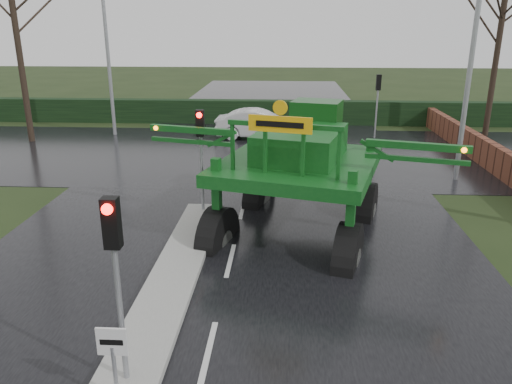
# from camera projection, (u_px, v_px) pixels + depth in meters

# --- Properties ---
(ground) EXTENTS (140.00, 140.00, 0.00)m
(ground) POSITION_uv_depth(u_px,v_px,m) (208.00, 352.00, 9.74)
(ground) COLOR black
(ground) RESTS_ON ground
(road_main) EXTENTS (14.00, 80.00, 0.02)m
(road_main) POSITION_uv_depth(u_px,v_px,m) (247.00, 191.00, 19.21)
(road_main) COLOR black
(road_main) RESTS_ON ground
(road_cross) EXTENTS (80.00, 12.00, 0.02)m
(road_cross) POSITION_uv_depth(u_px,v_px,m) (256.00, 153.00, 24.89)
(road_cross) COLOR black
(road_cross) RESTS_ON ground
(median_island) EXTENTS (1.20, 10.00, 0.16)m
(median_island) POSITION_uv_depth(u_px,v_px,m) (175.00, 274.00, 12.63)
(median_island) COLOR gray
(median_island) RESTS_ON ground
(hedge_row) EXTENTS (44.00, 0.90, 1.50)m
(hedge_row) POSITION_uv_depth(u_px,v_px,m) (263.00, 112.00, 32.22)
(hedge_row) COLOR black
(hedge_row) RESTS_ON ground
(brick_wall) EXTENTS (0.40, 20.00, 1.20)m
(brick_wall) POSITION_uv_depth(u_px,v_px,m) (473.00, 144.00, 24.11)
(brick_wall) COLOR #592D1E
(brick_wall) RESTS_ON ground
(keep_left_sign) EXTENTS (0.50, 0.07, 1.35)m
(keep_left_sign) POSITION_uv_depth(u_px,v_px,m) (113.00, 352.00, 8.06)
(keep_left_sign) COLOR gray
(keep_left_sign) RESTS_ON ground
(traffic_signal_near) EXTENTS (0.26, 0.33, 3.52)m
(traffic_signal_near) POSITION_uv_depth(u_px,v_px,m) (114.00, 253.00, 8.04)
(traffic_signal_near) COLOR gray
(traffic_signal_near) RESTS_ON ground
(traffic_signal_mid) EXTENTS (0.26, 0.33, 3.52)m
(traffic_signal_mid) POSITION_uv_depth(u_px,v_px,m) (201.00, 139.00, 16.08)
(traffic_signal_mid) COLOR gray
(traffic_signal_mid) RESTS_ON ground
(traffic_signal_far) EXTENTS (0.26, 0.33, 3.52)m
(traffic_signal_far) POSITION_uv_depth(u_px,v_px,m) (378.00, 92.00, 27.50)
(traffic_signal_far) COLOR gray
(traffic_signal_far) RESTS_ON ground
(street_light_right) EXTENTS (3.85, 0.30, 10.00)m
(street_light_right) POSITION_uv_depth(u_px,v_px,m) (467.00, 28.00, 18.74)
(street_light_right) COLOR gray
(street_light_right) RESTS_ON ground
(street_light_left_far) EXTENTS (3.85, 0.30, 10.00)m
(street_light_left_far) POSITION_uv_depth(u_px,v_px,m) (111.00, 27.00, 27.23)
(street_light_left_far) COLOR gray
(street_light_left_far) RESTS_ON ground
(tree_left_far) EXTENTS (7.70, 7.70, 13.26)m
(tree_left_far) POSITION_uv_depth(u_px,v_px,m) (12.00, 3.00, 25.21)
(tree_left_far) COLOR black
(tree_left_far) RESTS_ON ground
(tree_right_far) EXTENTS (7.00, 7.00, 12.05)m
(tree_right_far) POSITION_uv_depth(u_px,v_px,m) (502.00, 17.00, 26.83)
(tree_right_far) COLOR black
(tree_right_far) RESTS_ON ground
(crop_sprayer) EXTENTS (9.25, 6.91, 5.34)m
(crop_sprayer) POSITION_uv_depth(u_px,v_px,m) (219.00, 157.00, 14.14)
(crop_sprayer) COLOR black
(crop_sprayer) RESTS_ON ground
(white_sedan) EXTENTS (4.92, 1.81, 1.61)m
(white_sedan) POSITION_uv_depth(u_px,v_px,m) (259.00, 138.00, 28.16)
(white_sedan) COLOR silver
(white_sedan) RESTS_ON ground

